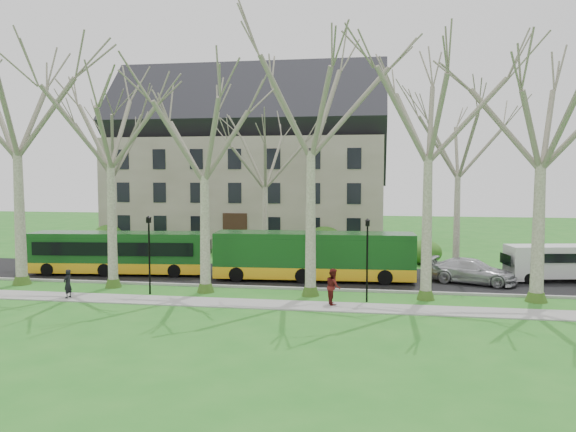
% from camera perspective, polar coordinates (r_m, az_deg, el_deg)
% --- Properties ---
extents(ground, '(120.00, 120.00, 0.00)m').
position_cam_1_polar(ground, '(31.70, -2.98, -7.92)').
color(ground, '#277521').
rests_on(ground, ground).
extents(sidewalk, '(70.00, 2.00, 0.06)m').
position_cam_1_polar(sidewalk, '(29.31, -4.01, -8.88)').
color(sidewalk, gray).
rests_on(sidewalk, ground).
extents(road, '(80.00, 8.00, 0.06)m').
position_cam_1_polar(road, '(36.99, -1.19, -6.09)').
color(road, black).
rests_on(road, ground).
extents(curb, '(80.00, 0.25, 0.14)m').
position_cam_1_polar(curb, '(33.12, -2.43, -7.26)').
color(curb, '#A5A39E').
rests_on(curb, ground).
extents(building, '(26.50, 12.20, 16.00)m').
position_cam_1_polar(building, '(55.72, -3.90, 5.72)').
color(building, gray).
rests_on(building, ground).
extents(tree_row_verge, '(49.00, 7.00, 14.00)m').
position_cam_1_polar(tree_row_verge, '(31.27, -2.91, 4.84)').
color(tree_row_verge, gray).
rests_on(tree_row_verge, ground).
extents(tree_row_far, '(33.00, 7.00, 12.00)m').
position_cam_1_polar(tree_row_far, '(42.03, -1.66, 3.35)').
color(tree_row_far, gray).
rests_on(tree_row_far, ground).
extents(lamp_row, '(36.22, 0.22, 4.30)m').
position_cam_1_polar(lamp_row, '(30.29, -3.39, -3.55)').
color(lamp_row, black).
rests_on(lamp_row, ground).
extents(hedges, '(30.60, 8.60, 2.00)m').
position_cam_1_polar(hedges, '(46.03, -5.03, -2.82)').
color(hedges, '#2E631C').
rests_on(hedges, ground).
extents(bus_lead, '(11.65, 3.56, 2.87)m').
position_cam_1_polar(bus_lead, '(38.98, -16.81, -3.56)').
color(bus_lead, '#134517').
rests_on(bus_lead, road).
extents(bus_follow, '(12.48, 3.23, 3.09)m').
position_cam_1_polar(bus_follow, '(35.21, 2.66, -4.03)').
color(bus_follow, '#134517').
rests_on(bus_follow, road).
extents(sedan, '(5.52, 3.69, 1.49)m').
position_cam_1_polar(sedan, '(36.05, 18.21, -5.34)').
color(sedan, '#B0B0B5').
rests_on(sedan, road).
extents(van_a, '(5.35, 2.77, 2.22)m').
position_cam_1_polar(van_a, '(38.43, 25.00, -4.38)').
color(van_a, silver).
rests_on(van_a, road).
extents(pedestrian_a, '(0.41, 0.59, 1.54)m').
position_cam_1_polar(pedestrian_a, '(32.53, -21.48, -6.41)').
color(pedestrian_a, black).
rests_on(pedestrian_a, sidewalk).
extents(pedestrian_b, '(0.91, 1.05, 1.84)m').
position_cam_1_polar(pedestrian_b, '(28.90, 4.62, -7.15)').
color(pedestrian_b, '#571614').
rests_on(pedestrian_b, sidewalk).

